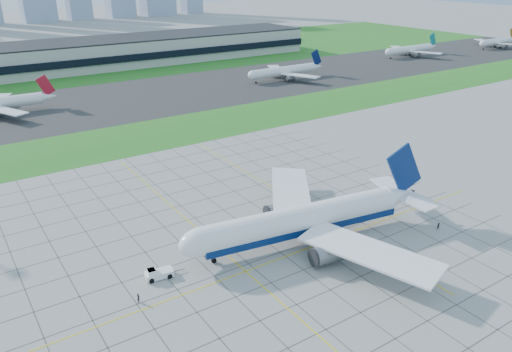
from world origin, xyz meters
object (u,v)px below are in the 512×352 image
(airliner, at_px, (304,220))
(distant_jet_2, at_px, (285,71))
(crew_near, at_px, (138,298))
(crew_far, at_px, (439,226))
(distant_jet_4, at_px, (497,42))
(distant_jet_3, at_px, (410,49))
(pushback_tug, at_px, (158,274))

(airliner, relative_size, distant_jet_2, 1.33)
(crew_near, distance_m, crew_far, 69.15)
(distant_jet_2, height_order, distant_jet_4, same)
(crew_far, distance_m, distant_jet_2, 166.16)
(distant_jet_3, bearing_deg, distant_jet_2, -173.77)
(distant_jet_2, bearing_deg, crew_near, -134.37)
(crew_near, xyz_separation_m, distant_jet_3, (249.62, 151.48, 3.56))
(pushback_tug, distance_m, distant_jet_4, 352.16)
(crew_near, bearing_deg, distant_jet_2, 0.18)
(airliner, bearing_deg, distant_jet_3, 44.10)
(airliner, relative_size, crew_far, 36.13)
(airliner, xyz_separation_m, distant_jet_3, (211.14, 150.72, -0.72))
(airliner, height_order, distant_jet_4, airliner)
(crew_near, relative_size, crew_far, 1.10)
(crew_far, height_order, distant_jet_3, distant_jet_3)
(crew_near, distance_m, distant_jet_2, 194.60)
(crew_near, relative_size, distant_jet_3, 0.04)
(crew_far, bearing_deg, distant_jet_4, 49.16)
(distant_jet_3, height_order, distant_jet_4, same)
(pushback_tug, height_order, crew_far, pushback_tug)
(distant_jet_3, bearing_deg, crew_far, -137.93)
(distant_jet_2, bearing_deg, crew_far, -114.18)
(distant_jet_2, distance_m, distant_jet_3, 114.23)
(distant_jet_2, xyz_separation_m, distant_jet_4, (194.99, 1.64, -0.00))
(distant_jet_4, bearing_deg, crew_far, -149.79)
(airliner, distance_m, distant_jet_3, 259.42)
(crew_near, bearing_deg, crew_far, -55.83)
(pushback_tug, distance_m, distant_jet_2, 186.63)
(airliner, bearing_deg, crew_far, -15.54)
(crew_far, height_order, distant_jet_4, distant_jet_4)
(distant_jet_4, bearing_deg, airliner, -154.44)
(crew_near, bearing_deg, distant_jet_3, -14.19)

